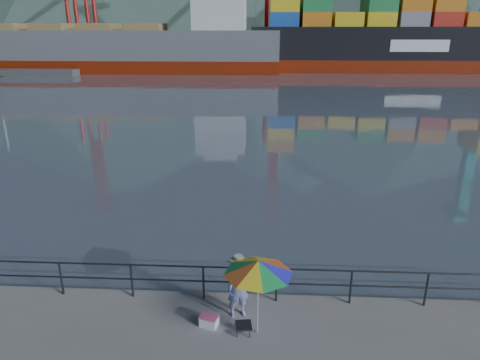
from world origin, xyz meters
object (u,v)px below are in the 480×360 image
beach_umbrella (258,267)px  bulk_carrier (130,48)px  fisherman (238,288)px  cooler_bag (209,321)px  container_ship (421,37)px

beach_umbrella → bulk_carrier: size_ratio=0.03×
fisherman → bulk_carrier: 74.35m
cooler_bag → container_ship: bearing=85.3°
fisherman → cooler_bag: 1.10m
fisherman → cooler_bag: (-0.71, -0.49, -0.68)m
fisherman → bulk_carrier: size_ratio=0.03×
fisherman → cooler_bag: fisherman is taller
fisherman → container_ship: (29.06, 74.14, 5.04)m
cooler_bag → bulk_carrier: size_ratio=0.01×
fisherman → container_ship: 79.79m
bulk_carrier → container_ship: size_ratio=0.99×
cooler_bag → bulk_carrier: bearing=125.0°
beach_umbrella → container_ship: bearing=69.1°
bulk_carrier → container_ship: (52.72, 3.73, 1.81)m
cooler_bag → container_ship: 80.55m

